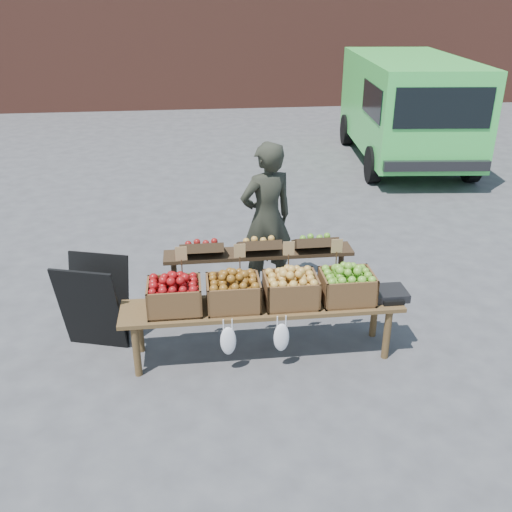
{
  "coord_description": "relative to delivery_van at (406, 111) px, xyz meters",
  "views": [
    {
      "loc": [
        -1.34,
        -4.62,
        3.31
      ],
      "look_at": [
        -0.72,
        0.58,
        0.85
      ],
      "focal_mm": 40.0,
      "sensor_mm": 36.0,
      "label": 1
    }
  ],
  "objects": [
    {
      "name": "crate_russet_pears",
      "position": [
        -4.11,
        -6.68,
        -0.34
      ],
      "size": [
        0.5,
        0.4,
        0.28
      ],
      "primitive_type": null,
      "color": "brown",
      "rests_on": "display_bench"
    },
    {
      "name": "vendor",
      "position": [
        -3.61,
        -5.31,
        -0.14
      ],
      "size": [
        0.77,
        0.64,
        1.81
      ],
      "primitive_type": "imported",
      "rotation": [
        0.0,
        0.0,
        3.49
      ],
      "color": "#282920",
      "rests_on": "ground"
    },
    {
      "name": "weighing_scale",
      "position": [
        -2.59,
        -6.68,
        -0.44
      ],
      "size": [
        0.34,
        0.3,
        0.08
      ],
      "primitive_type": "cube",
      "color": "black",
      "rests_on": "display_bench"
    },
    {
      "name": "crate_red_apples",
      "position": [
        -3.56,
        -6.68,
        -0.34
      ],
      "size": [
        0.5,
        0.4,
        0.28
      ],
      "primitive_type": null,
      "color": "gold",
      "rests_on": "display_bench"
    },
    {
      "name": "back_table",
      "position": [
        -3.78,
        -5.96,
        -0.53
      ],
      "size": [
        2.1,
        0.44,
        1.04
      ],
      "primitive_type": null,
      "color": "#342416",
      "rests_on": "ground"
    },
    {
      "name": "crate_golden_apples",
      "position": [
        -4.66,
        -6.68,
        -0.34
      ],
      "size": [
        0.5,
        0.4,
        0.28
      ],
      "primitive_type": null,
      "color": "#7E0300",
      "rests_on": "display_bench"
    },
    {
      "name": "chalkboard_sign",
      "position": [
        -5.47,
        -6.31,
        -0.57
      ],
      "size": [
        0.7,
        0.52,
        0.95
      ],
      "primitive_type": null,
      "rotation": [
        0.0,
        0.0,
        -0.3
      ],
      "color": "black",
      "rests_on": "ground"
    },
    {
      "name": "ground",
      "position": [
        -3.11,
        -6.76,
        -1.05
      ],
      "size": [
        80.0,
        80.0,
        0.0
      ],
      "primitive_type": "plane",
      "color": "#4A4A4D"
    },
    {
      "name": "crate_green_apples",
      "position": [
        -3.01,
        -6.68,
        -0.34
      ],
      "size": [
        0.5,
        0.4,
        0.28
      ],
      "primitive_type": null,
      "color": "#3D891A",
      "rests_on": "display_bench"
    },
    {
      "name": "delivery_van",
      "position": [
        0.0,
        0.0,
        0.0
      ],
      "size": [
        2.58,
        4.86,
        2.09
      ],
      "primitive_type": null,
      "rotation": [
        0.0,
        0.0,
        -0.1
      ],
      "color": "#43DA54",
      "rests_on": "ground"
    },
    {
      "name": "display_bench",
      "position": [
        -3.84,
        -6.68,
        -0.76
      ],
      "size": [
        2.7,
        0.56,
        0.57
      ],
      "primitive_type": null,
      "color": "brown",
      "rests_on": "ground"
    }
  ]
}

